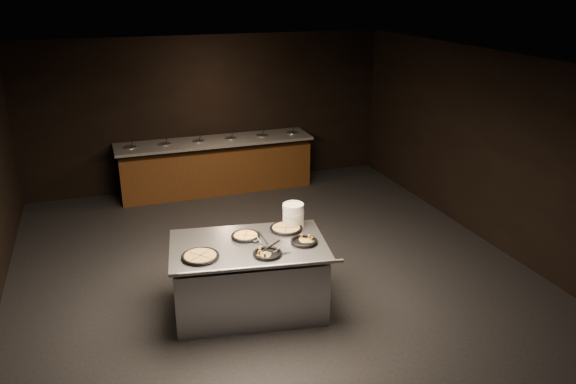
{
  "coord_description": "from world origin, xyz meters",
  "views": [
    {
      "loc": [
        -2.07,
        -6.58,
        3.85
      ],
      "look_at": [
        0.33,
        0.3,
        1.08
      ],
      "focal_mm": 35.0,
      "sensor_mm": 36.0,
      "label": 1
    }
  ],
  "objects_px": {
    "serving_counter": "(249,278)",
    "plate_stack": "(293,215)",
    "pan_veggie_whole": "(200,256)",
    "pan_cheese_whole": "(246,236)"
  },
  "relations": [
    {
      "from": "plate_stack",
      "to": "pan_veggie_whole",
      "type": "distance_m",
      "value": 1.41
    },
    {
      "from": "plate_stack",
      "to": "pan_cheese_whole",
      "type": "xyz_separation_m",
      "value": [
        -0.68,
        -0.16,
        -0.12
      ]
    },
    {
      "from": "plate_stack",
      "to": "pan_veggie_whole",
      "type": "xyz_separation_m",
      "value": [
        -1.31,
        -0.52,
        -0.12
      ]
    },
    {
      "from": "serving_counter",
      "to": "plate_stack",
      "type": "relative_size",
      "value": 7.07
    },
    {
      "from": "serving_counter",
      "to": "pan_veggie_whole",
      "type": "height_order",
      "value": "pan_veggie_whole"
    },
    {
      "from": "serving_counter",
      "to": "pan_cheese_whole",
      "type": "distance_m",
      "value": 0.52
    },
    {
      "from": "pan_veggie_whole",
      "to": "pan_cheese_whole",
      "type": "distance_m",
      "value": 0.72
    },
    {
      "from": "pan_cheese_whole",
      "to": "serving_counter",
      "type": "bearing_deg",
      "value": -96.29
    },
    {
      "from": "pan_cheese_whole",
      "to": "plate_stack",
      "type": "bearing_deg",
      "value": 13.37
    },
    {
      "from": "pan_cheese_whole",
      "to": "pan_veggie_whole",
      "type": "bearing_deg",
      "value": -150.54
    }
  ]
}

